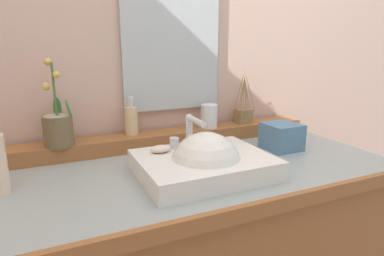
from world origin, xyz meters
TOP-DOWN VIEW (x-y plane):
  - wall_back at (0.00, 0.43)m, footprint 3.08×0.20m
  - back_ledge at (0.00, 0.26)m, footprint 1.35×0.11m
  - sink_basin at (0.02, -0.10)m, footprint 0.41×0.32m
  - soap_bar at (-0.09, 0.00)m, footprint 0.07×0.04m
  - potted_plant at (-0.38, 0.24)m, footprint 0.11×0.11m
  - soap_dispenser at (-0.12, 0.28)m, footprint 0.05×0.05m
  - tumbler_cup at (0.21, 0.25)m, footprint 0.07×0.07m
  - reed_diffuser at (0.40, 0.27)m, footprint 0.07×0.09m
  - tissue_box at (0.42, 0.02)m, footprint 0.13×0.13m
  - mirror at (0.08, 0.32)m, footprint 0.42×0.02m

SIDE VIEW (x-z plane):
  - back_ledge at x=0.00m, z-range 0.89..0.94m
  - sink_basin at x=0.02m, z-range 0.79..1.05m
  - tissue_box at x=0.42m, z-range 0.89..0.99m
  - soap_bar at x=-0.09m, z-range 0.95..0.97m
  - reed_diffuser at x=0.40m, z-range 0.86..1.10m
  - tumbler_cup at x=0.21m, z-range 0.94..1.04m
  - soap_dispenser at x=-0.12m, z-range 0.93..1.08m
  - potted_plant at x=-0.38m, z-range 0.86..1.16m
  - wall_back at x=0.00m, z-range 0.00..2.40m
  - mirror at x=0.08m, z-range 1.02..1.59m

